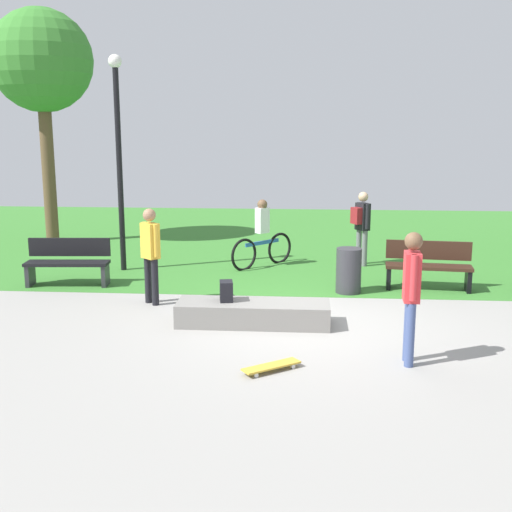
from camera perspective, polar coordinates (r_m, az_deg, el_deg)
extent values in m
plane|color=gray|center=(10.20, 4.36, -6.04)|extent=(28.00, 28.00, 0.00)
cube|color=#387A2D|center=(17.80, 4.41, 1.60)|extent=(26.60, 12.39, 0.01)
cube|color=gray|center=(10.09, -0.25, -5.13)|extent=(2.40, 0.71, 0.36)
cube|color=black|center=(10.08, -2.67, -3.14)|extent=(0.24, 0.31, 0.32)
cylinder|color=#3F5184|center=(8.55, 13.57, -6.87)|extent=(0.12, 0.12, 0.85)
cylinder|color=#3F5184|center=(8.75, 13.42, -6.41)|extent=(0.12, 0.12, 0.85)
cube|color=red|center=(8.45, 13.73, -1.81)|extent=(0.22, 0.33, 0.64)
cylinder|color=red|center=(8.28, 13.87, -1.91)|extent=(0.09, 0.09, 0.59)
cylinder|color=red|center=(8.61, 13.62, -1.39)|extent=(0.09, 0.09, 0.59)
sphere|color=brown|center=(8.36, 13.89, 1.30)|extent=(0.23, 0.23, 0.23)
cylinder|color=black|center=(11.41, -9.60, -2.12)|extent=(0.12, 0.12, 0.82)
cylinder|color=black|center=(11.24, -8.99, -2.32)|extent=(0.12, 0.12, 0.82)
cube|color=gold|center=(11.18, -9.42, 1.36)|extent=(0.37, 0.36, 0.62)
cylinder|color=gold|center=(11.31, -9.90, 1.59)|extent=(0.09, 0.09, 0.57)
cylinder|color=gold|center=(11.03, -8.94, 1.37)|extent=(0.09, 0.09, 0.57)
sphere|color=#9E7556|center=(11.11, -9.49, 3.63)|extent=(0.22, 0.22, 0.22)
cube|color=gold|center=(8.29, 1.38, -9.76)|extent=(0.76, 0.64, 0.02)
cylinder|color=silver|center=(8.10, 0.01, -10.59)|extent=(0.06, 0.06, 0.06)
cylinder|color=silver|center=(8.23, -0.59, -10.23)|extent=(0.06, 0.06, 0.06)
cylinder|color=silver|center=(8.39, 3.31, -9.81)|extent=(0.06, 0.06, 0.06)
cylinder|color=silver|center=(8.51, 2.68, -9.48)|extent=(0.06, 0.06, 0.06)
cube|color=black|center=(12.95, -16.49, -0.62)|extent=(1.63, 0.56, 0.06)
cube|color=black|center=(13.10, -16.29, 0.78)|extent=(1.60, 0.18, 0.36)
cube|color=#2D2D33|center=(12.81, -13.28, -1.62)|extent=(0.11, 0.40, 0.45)
cube|color=#2D2D33|center=(13.23, -19.49, -1.56)|extent=(0.11, 0.40, 0.45)
cube|color=#331E14|center=(12.54, 15.14, -0.93)|extent=(1.64, 0.60, 0.06)
cube|color=#331E14|center=(12.70, 15.12, 0.51)|extent=(1.60, 0.22, 0.36)
cube|color=black|center=(12.68, 18.40, -2.04)|extent=(0.12, 0.40, 0.45)
cube|color=black|center=(12.55, 11.74, -1.82)|extent=(0.12, 0.40, 0.45)
cylinder|color=brown|center=(17.70, -18.02, 7.39)|extent=(0.33, 0.33, 3.91)
sphere|color=#387F2D|center=(17.74, -18.59, 16.21)|extent=(2.59, 2.59, 2.59)
cylinder|color=black|center=(13.86, -12.06, 7.36)|extent=(0.12, 0.12, 4.24)
sphere|color=silver|center=(13.89, -12.47, 16.60)|extent=(0.28, 0.28, 0.28)
cylinder|color=#333338|center=(12.04, 8.26, -1.30)|extent=(0.47, 0.47, 0.85)
cylinder|color=slate|center=(14.53, 9.14, 0.81)|extent=(0.12, 0.12, 0.80)
cylinder|color=slate|center=(14.36, 9.65, 0.66)|extent=(0.12, 0.12, 0.80)
cube|color=black|center=(14.33, 9.49, 3.49)|extent=(0.34, 0.38, 0.60)
cylinder|color=black|center=(14.47, 9.10, 3.67)|extent=(0.09, 0.09, 0.55)
cylinder|color=black|center=(14.19, 9.89, 3.49)|extent=(0.09, 0.09, 0.55)
sphere|color=tan|center=(14.28, 9.55, 5.23)|extent=(0.22, 0.22, 0.22)
cube|color=maroon|center=(14.24, 8.97, 3.57)|extent=(0.27, 0.31, 0.36)
torus|color=black|center=(13.82, -1.08, 0.10)|extent=(0.53, 0.57, 0.72)
torus|color=black|center=(14.57, 2.12, 0.70)|extent=(0.53, 0.57, 0.72)
cube|color=#2659A5|center=(14.15, 0.56, 1.20)|extent=(0.70, 0.76, 0.08)
cube|color=white|center=(14.07, 0.57, 3.20)|extent=(0.32, 0.33, 0.56)
sphere|color=brown|center=(14.02, 0.57, 4.62)|extent=(0.22, 0.22, 0.22)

